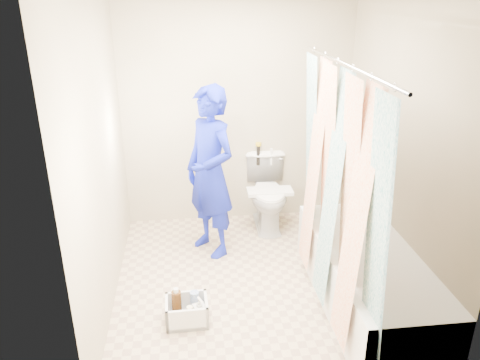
{
  "coord_description": "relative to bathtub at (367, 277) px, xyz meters",
  "views": [
    {
      "loc": [
        -0.54,
        -3.45,
        2.42
      ],
      "look_at": [
        -0.09,
        0.27,
        0.87
      ],
      "focal_mm": 35.0,
      "sensor_mm": 36.0,
      "label": 1
    }
  ],
  "objects": [
    {
      "name": "floor",
      "position": [
        -0.85,
        0.43,
        -0.27
      ],
      "size": [
        2.6,
        2.6,
        0.0
      ],
      "primitive_type": "plane",
      "color": "#C1AE88",
      "rests_on": "ground"
    },
    {
      "name": "wall_back",
      "position": [
        -0.85,
        1.73,
        0.93
      ],
      "size": [
        2.4,
        0.02,
        2.4
      ],
      "primitive_type": "cube",
      "color": "#B6A88C",
      "rests_on": "ground"
    },
    {
      "name": "wall_front",
      "position": [
        -0.85,
        -0.88,
        0.93
      ],
      "size": [
        2.4,
        0.02,
        2.4
      ],
      "primitive_type": "cube",
      "color": "#B6A88C",
      "rests_on": "ground"
    },
    {
      "name": "wall_left",
      "position": [
        -2.05,
        0.43,
        0.93
      ],
      "size": [
        0.02,
        2.6,
        2.4
      ],
      "primitive_type": "cube",
      "color": "#B6A88C",
      "rests_on": "ground"
    },
    {
      "name": "wall_right",
      "position": [
        0.35,
        0.43,
        0.93
      ],
      "size": [
        0.02,
        2.6,
        2.4
      ],
      "primitive_type": "cube",
      "color": "#B6A88C",
      "rests_on": "ground"
    },
    {
      "name": "bathtub",
      "position": [
        0.0,
        0.0,
        0.0
      ],
      "size": [
        0.7,
        1.75,
        0.5
      ],
      "color": "white",
      "rests_on": "ground"
    },
    {
      "name": "curtain_rod",
      "position": [
        -0.33,
        0.0,
        1.68
      ],
      "size": [
        0.02,
        1.9,
        0.02
      ],
      "primitive_type": "cylinder",
      "rotation": [
        1.57,
        0.0,
        0.0
      ],
      "color": "silver",
      "rests_on": "wall_back"
    },
    {
      "name": "shower_curtain",
      "position": [
        -0.33,
        0.0,
        0.75
      ],
      "size": [
        0.06,
        1.75,
        1.8
      ],
      "primitive_type": "cube",
      "color": "white",
      "rests_on": "curtain_rod"
    },
    {
      "name": "toilet",
      "position": [
        -0.55,
        1.48,
        0.12
      ],
      "size": [
        0.45,
        0.77,
        0.77
      ],
      "primitive_type": "imported",
      "rotation": [
        0.0,
        0.0,
        -0.02
      ],
      "color": "white",
      "rests_on": "ground"
    },
    {
      "name": "tank_lid",
      "position": [
        -0.55,
        1.35,
        0.18
      ],
      "size": [
        0.48,
        0.22,
        0.04
      ],
      "primitive_type": "cube",
      "rotation": [
        0.0,
        0.0,
        -0.02
      ],
      "color": "white",
      "rests_on": "toilet"
    },
    {
      "name": "tank_internals",
      "position": [
        -0.59,
        1.68,
        0.49
      ],
      "size": [
        0.19,
        0.06,
        0.25
      ],
      "color": "black",
      "rests_on": "toilet"
    },
    {
      "name": "plumber",
      "position": [
        -1.18,
        1.02,
        0.55
      ],
      "size": [
        0.66,
        0.71,
        1.64
      ],
      "primitive_type": "imported",
      "rotation": [
        0.0,
        0.0,
        -0.96
      ],
      "color": "#0F3E9D",
      "rests_on": "ground"
    },
    {
      "name": "cleaning_caddy",
      "position": [
        -1.44,
        -0.04,
        -0.18
      ],
      "size": [
        0.33,
        0.27,
        0.25
      ],
      "rotation": [
        0.0,
        0.0,
        0.02
      ],
      "color": "silver",
      "rests_on": "ground"
    }
  ]
}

